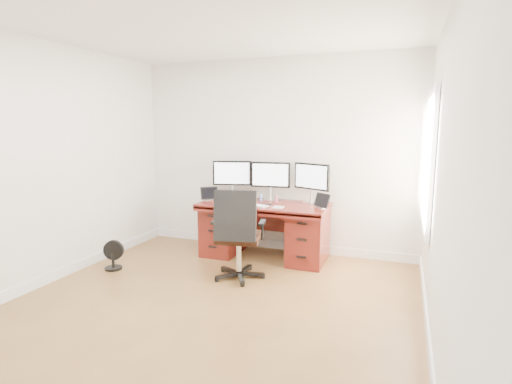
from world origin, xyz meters
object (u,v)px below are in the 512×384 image
(desk, at_px, (265,228))
(keyboard, at_px, (257,205))
(office_chair, at_px, (238,250))
(monitor_center, at_px, (270,176))
(floor_fan, at_px, (113,256))

(desk, bearing_deg, keyboard, -94.59)
(desk, distance_m, office_chair, 0.87)
(monitor_center, bearing_deg, keyboard, -96.83)
(office_chair, relative_size, monitor_center, 1.95)
(monitor_center, xyz_separation_m, keyboard, (-0.02, -0.47, -0.33))
(desk, distance_m, floor_fan, 1.97)
(office_chair, xyz_separation_m, monitor_center, (0.02, 1.11, 0.73))
(monitor_center, bearing_deg, office_chair, -95.60)
(floor_fan, bearing_deg, keyboard, 13.01)
(floor_fan, bearing_deg, office_chair, -7.38)
(desk, relative_size, office_chair, 1.58)
(floor_fan, xyz_separation_m, keyboard, (1.59, 0.89, 0.58))
(desk, bearing_deg, office_chair, -91.31)
(floor_fan, distance_m, keyboard, 1.91)
(office_chair, bearing_deg, desk, 75.78)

